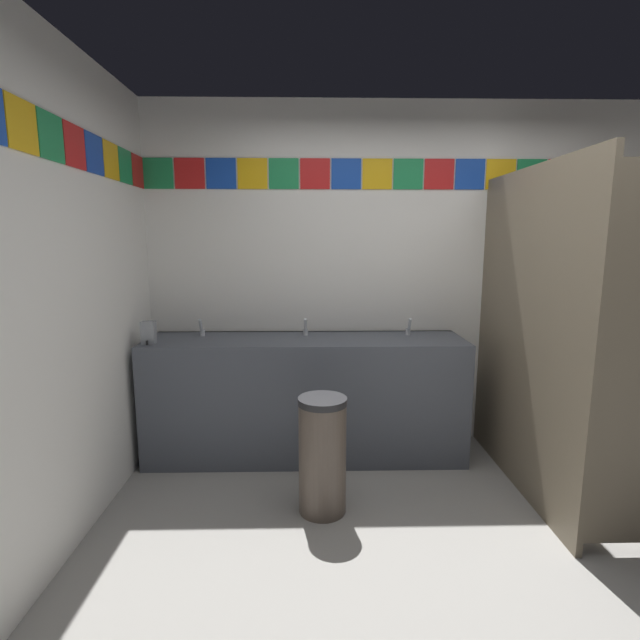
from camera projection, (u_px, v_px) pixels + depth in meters
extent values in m
plane|color=gray|center=(463.00, 573.00, 2.32)|extent=(8.75, 8.75, 0.00)
cube|color=white|center=(404.00, 277.00, 3.74)|extent=(3.98, 0.08, 2.64)
cube|color=#1E8C4C|center=(158.00, 173.00, 3.52)|extent=(0.22, 0.01, 0.22)
cube|color=red|center=(190.00, 173.00, 3.53)|extent=(0.22, 0.01, 0.22)
cube|color=#1947B7|center=(221.00, 174.00, 3.53)|extent=(0.22, 0.01, 0.22)
cube|color=yellow|center=(252.00, 174.00, 3.54)|extent=(0.22, 0.01, 0.22)
cube|color=#1E8C4C|center=(284.00, 174.00, 3.54)|extent=(0.22, 0.01, 0.22)
cube|color=red|center=(315.00, 174.00, 3.55)|extent=(0.22, 0.01, 0.22)
cube|color=#1947B7|center=(346.00, 174.00, 3.55)|extent=(0.22, 0.01, 0.22)
cube|color=yellow|center=(377.00, 174.00, 3.56)|extent=(0.22, 0.01, 0.22)
cube|color=#1E8C4C|center=(408.00, 174.00, 3.56)|extent=(0.22, 0.01, 0.22)
cube|color=red|center=(439.00, 174.00, 3.57)|extent=(0.22, 0.01, 0.22)
cube|color=#1947B7|center=(470.00, 174.00, 3.57)|extent=(0.22, 0.01, 0.22)
cube|color=yellow|center=(501.00, 174.00, 3.58)|extent=(0.22, 0.01, 0.22)
cube|color=#1E8C4C|center=(531.00, 174.00, 3.58)|extent=(0.22, 0.01, 0.22)
cube|color=red|center=(562.00, 175.00, 3.59)|extent=(0.22, 0.01, 0.22)
cube|color=#1947B7|center=(592.00, 175.00, 3.59)|extent=(0.22, 0.01, 0.22)
cube|color=yellow|center=(623.00, 175.00, 3.60)|extent=(0.22, 0.01, 0.22)
cube|color=white|center=(14.00, 308.00, 2.05)|extent=(0.08, 3.25, 2.64)
cube|color=yellow|center=(22.00, 125.00, 2.04)|extent=(0.01, 0.22, 0.22)
cube|color=#1E8C4C|center=(51.00, 137.00, 2.27)|extent=(0.01, 0.22, 0.22)
cube|color=red|center=(75.00, 146.00, 2.50)|extent=(0.01, 0.22, 0.22)
cube|color=#1947B7|center=(94.00, 154.00, 2.72)|extent=(0.01, 0.22, 0.22)
cube|color=yellow|center=(111.00, 161.00, 2.95)|extent=(0.01, 0.22, 0.22)
cube|color=#1E8C4C|center=(125.00, 166.00, 3.18)|extent=(0.01, 0.22, 0.22)
cube|color=red|center=(138.00, 171.00, 3.41)|extent=(0.01, 0.22, 0.22)
cube|color=#4C515B|center=(306.00, 397.00, 3.54)|extent=(2.32, 0.57, 0.90)
cube|color=#4C515B|center=(306.00, 336.00, 3.74)|extent=(2.32, 0.03, 0.08)
cylinder|color=silver|center=(199.00, 347.00, 3.43)|extent=(0.34, 0.34, 0.10)
cylinder|color=silver|center=(305.00, 347.00, 3.45)|extent=(0.34, 0.34, 0.10)
cylinder|color=silver|center=(411.00, 346.00, 3.47)|extent=(0.34, 0.34, 0.10)
cylinder|color=silver|center=(203.00, 333.00, 3.56)|extent=(0.04, 0.04, 0.05)
cylinder|color=silver|center=(201.00, 325.00, 3.50)|extent=(0.02, 0.06, 0.09)
cylinder|color=silver|center=(305.00, 332.00, 3.57)|extent=(0.04, 0.04, 0.05)
cylinder|color=silver|center=(305.00, 324.00, 3.51)|extent=(0.02, 0.06, 0.09)
cylinder|color=silver|center=(407.00, 332.00, 3.59)|extent=(0.04, 0.04, 0.05)
cylinder|color=silver|center=(409.00, 324.00, 3.53)|extent=(0.02, 0.06, 0.09)
cube|color=gray|center=(149.00, 333.00, 3.27)|extent=(0.09, 0.07, 0.16)
cylinder|color=black|center=(147.00, 343.00, 3.23)|extent=(0.02, 0.02, 0.03)
cube|color=#726651|center=(526.00, 333.00, 3.01)|extent=(0.04, 1.53, 2.06)
cylinder|color=silver|center=(602.00, 342.00, 2.26)|extent=(0.02, 0.02, 0.10)
cylinder|color=white|center=(561.00, 433.00, 3.50)|extent=(0.38, 0.38, 0.40)
torus|color=white|center=(563.00, 405.00, 3.46)|extent=(0.39, 0.39, 0.05)
cube|color=white|center=(551.00, 377.00, 3.64)|extent=(0.34, 0.17, 0.34)
cylinder|color=brown|center=(322.00, 458.00, 2.80)|extent=(0.28, 0.28, 0.67)
cylinder|color=#262628|center=(323.00, 401.00, 2.74)|extent=(0.29, 0.29, 0.04)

